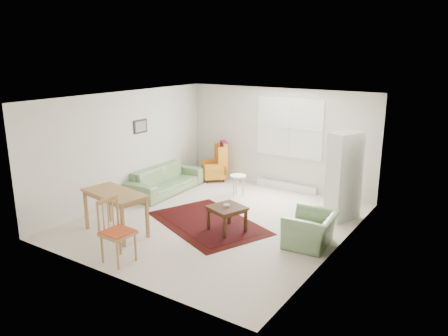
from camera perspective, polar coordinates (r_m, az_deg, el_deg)
The scene contains 10 objects.
room at distance 8.76m, azimuth -0.21°, elevation 1.16°, with size 5.04×5.54×2.51m.
rug at distance 8.87m, azimuth -2.13°, elevation -7.13°, with size 2.45×1.57×0.02m, color black, non-canonical shape.
sofa at distance 10.75m, azimuth -7.64°, elevation -0.92°, with size 2.11×0.83×0.85m, color #6C8B5D.
armchair at distance 7.93m, azimuth 11.27°, elevation -7.46°, with size 0.93×0.81×0.72m, color #6C8B5D.
wingback_chair at distance 11.58m, azimuth -1.35°, elevation 0.89°, with size 0.61×0.64×1.05m, color orange, non-canonical shape.
coffee_table at distance 8.41m, azimuth 0.38°, elevation -6.64°, with size 0.61×0.61×0.50m, color #3B2112, non-canonical shape.
stool at distance 10.44m, azimuth 1.82°, elevation -2.26°, with size 0.38×0.38×0.51m, color white, non-canonical shape.
cabinet at distance 9.16m, azimuth 15.46°, elevation -1.07°, with size 0.38×0.72×1.81m, color silver, non-canonical shape.
desk at distance 8.51m, azimuth -13.94°, elevation -5.69°, with size 1.30×0.65×0.82m, color #A17441, non-canonical shape.
desk_chair at distance 7.34m, azimuth -13.71°, elevation -8.08°, with size 0.46×0.46×1.06m, color #A17441, non-canonical shape.
Camera 1 is at (4.73, -6.87, 3.36)m, focal length 35.00 mm.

